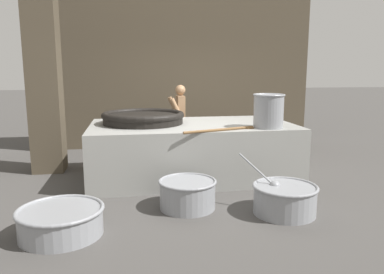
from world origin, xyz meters
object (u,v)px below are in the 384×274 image
Objects in this scene: stock_pot at (269,110)px; prep_bowl_meat at (187,193)px; giant_wok_near at (143,117)px; cook at (180,119)px; prep_bowl_vegetables at (285,198)px; prep_bowl_extra at (61,220)px.

stock_pot reaches higher than prep_bowl_meat.
prep_bowl_meat is (0.50, -1.67, -0.80)m from giant_wok_near.
cook is 3.45m from prep_bowl_vegetables.
prep_bowl_extra is (-1.79, -3.47, -0.64)m from cook.
prep_bowl_vegetables is at bearing -100.34° from stock_pot.
prep_bowl_extra is at bearing -175.86° from prep_bowl_vegetables.
stock_pot is 1.61m from prep_bowl_vegetables.
prep_bowl_vegetables is (-0.23, -1.26, -0.97)m from stock_pot.
prep_bowl_meat is (-1.41, -0.87, -0.97)m from stock_pot.
prep_bowl_extra is (-1.00, -2.25, -0.84)m from giant_wok_near.
prep_bowl_vegetables is 1.17× the size of prep_bowl_meat.
giant_wok_near reaches higher than prep_bowl_extra.
stock_pot is 1.92m from prep_bowl_meat.
prep_bowl_vegetables is at bearing 105.60° from cook.
prep_bowl_extra is at bearing -113.93° from giant_wok_near.
prep_bowl_meat is (-0.29, -2.89, -0.60)m from cook.
stock_pot is at bearing 26.56° from prep_bowl_extra.
cook reaches higher than prep_bowl_extra.
giant_wok_near is at bearing 106.63° from prep_bowl_meat.
cook reaches higher than prep_bowl_meat.
cook is at bearing 119.08° from stock_pot.
cook is 2.97m from prep_bowl_meat.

